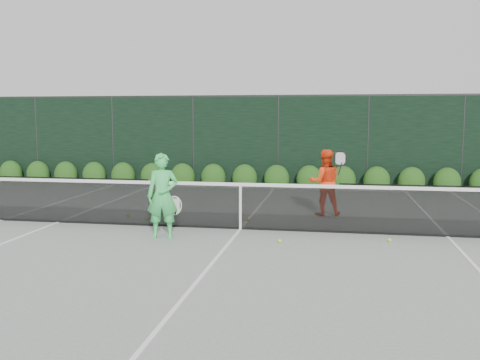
# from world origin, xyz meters

# --- Properties ---
(ground) EXTENTS (80.00, 80.00, 0.00)m
(ground) POSITION_xyz_m (0.00, 0.00, 0.00)
(ground) COLOR gray
(ground) RESTS_ON ground
(tennis_net) EXTENTS (12.90, 0.10, 1.07)m
(tennis_net) POSITION_xyz_m (-0.02, 0.00, 0.53)
(tennis_net) COLOR black
(tennis_net) RESTS_ON ground
(player_woman) EXTENTS (0.68, 0.50, 1.64)m
(player_woman) POSITION_xyz_m (-1.36, -0.98, 0.82)
(player_woman) COLOR #3FD965
(player_woman) RESTS_ON ground
(player_man) EXTENTS (0.93, 0.71, 1.57)m
(player_man) POSITION_xyz_m (1.69, 1.95, 0.79)
(player_man) COLOR #FF4215
(player_man) RESTS_ON ground
(court_lines) EXTENTS (11.03, 23.83, 0.01)m
(court_lines) POSITION_xyz_m (0.00, 0.00, 0.01)
(court_lines) COLOR white
(court_lines) RESTS_ON ground
(windscreen_fence) EXTENTS (32.00, 21.07, 3.06)m
(windscreen_fence) POSITION_xyz_m (0.00, -2.71, 1.51)
(windscreen_fence) COLOR black
(windscreen_fence) RESTS_ON ground
(hedge_row) EXTENTS (31.66, 0.65, 0.94)m
(hedge_row) POSITION_xyz_m (-0.00, 7.15, 0.23)
(hedge_row) COLOR #153B10
(hedge_row) RESTS_ON ground
(tennis_balls) EXTENTS (5.85, 2.03, 0.07)m
(tennis_balls) POSITION_xyz_m (-0.24, 0.14, 0.03)
(tennis_balls) COLOR #CEDF31
(tennis_balls) RESTS_ON ground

